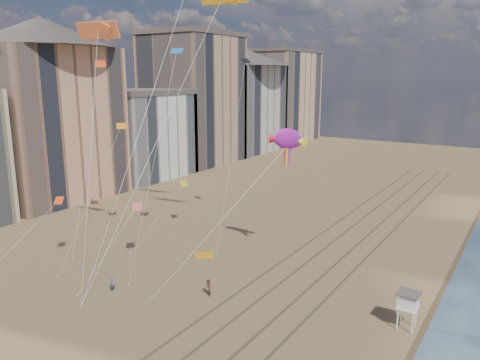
% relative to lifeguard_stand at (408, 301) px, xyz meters
% --- Properties ---
extents(tracks, '(7.68, 120.00, 0.01)m').
position_rel_lifeguard_stand_xyz_m(tracks, '(-10.99, 6.81, -2.38)').
color(tracks, brown).
rests_on(tracks, ground).
extents(buildings, '(34.72, 131.35, 29.00)m').
position_rel_lifeguard_stand_xyz_m(buildings, '(-59.28, 42.40, 11.16)').
color(buildings, '#C6B284').
rests_on(buildings, ground).
extents(lifeguard_stand, '(1.72, 1.72, 3.10)m').
position_rel_lifeguard_stand_xyz_m(lifeguard_stand, '(0.00, 0.00, 0.00)').
color(lifeguard_stand, silver).
rests_on(lifeguard_stand, ground).
extents(grounded_kite, '(2.49, 2.36, 0.24)m').
position_rel_lifeguard_stand_xyz_m(grounded_kite, '(-22.82, 3.55, -2.27)').
color(grounded_kite, orange).
rests_on(grounded_kite, ground).
extents(show_kite, '(5.16, 7.30, 19.70)m').
position_rel_lifeguard_stand_xyz_m(show_kite, '(-14.22, 6.39, 11.08)').
color(show_kite, purple).
rests_on(show_kite, ground).
extents(kite_flyer_a, '(0.64, 0.64, 1.49)m').
position_rel_lifeguard_stand_xyz_m(kite_flyer_a, '(-24.71, -8.09, -1.65)').
color(kite_flyer_a, '#4E5765').
rests_on(kite_flyer_a, ground).
extents(kite_flyer_b, '(0.97, 0.98, 1.60)m').
position_rel_lifeguard_stand_xyz_m(kite_flyer_b, '(-16.67, -3.96, -1.59)').
color(kite_flyer_b, brown).
rests_on(kite_flyer_b, ground).
extents(small_kites, '(13.92, 20.30, 16.69)m').
position_rel_lifeguard_stand_xyz_m(small_kites, '(-29.53, 2.43, 12.56)').
color(small_kites, '#ED5C66').
rests_on(small_kites, ground).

